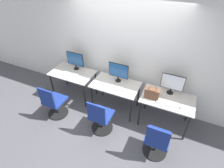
# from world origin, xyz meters

# --- Properties ---
(ground_plane) EXTENTS (20.00, 20.00, 0.00)m
(ground_plane) POSITION_xyz_m (0.00, 0.00, 0.00)
(ground_plane) COLOR #4C4C51
(wall_back) EXTENTS (12.00, 0.05, 2.80)m
(wall_back) POSITION_xyz_m (0.00, 0.80, 1.40)
(wall_back) COLOR silver
(wall_back) RESTS_ON ground_plane
(desk_left) EXTENTS (1.09, 0.67, 0.74)m
(desk_left) POSITION_xyz_m (-1.19, 0.34, 0.66)
(desk_left) COLOR #BCB7AD
(desk_left) RESTS_ON ground_plane
(monitor_left) EXTENTS (0.47, 0.14, 0.46)m
(monitor_left) POSITION_xyz_m (-1.19, 0.52, 1.01)
(monitor_left) COLOR black
(monitor_left) RESTS_ON desk_left
(keyboard_left) EXTENTS (0.41, 0.16, 0.02)m
(keyboard_left) POSITION_xyz_m (-1.19, 0.25, 0.75)
(keyboard_left) COLOR silver
(keyboard_left) RESTS_ON desk_left
(mouse_left) EXTENTS (0.06, 0.09, 0.03)m
(mouse_left) POSITION_xyz_m (-0.89, 0.24, 0.76)
(mouse_left) COLOR silver
(mouse_left) RESTS_ON desk_left
(office_chair_left) EXTENTS (0.48, 0.48, 0.90)m
(office_chair_left) POSITION_xyz_m (-1.19, -0.48, 0.37)
(office_chair_left) COLOR black
(office_chair_left) RESTS_ON ground_plane
(desk_center) EXTENTS (1.09, 0.67, 0.74)m
(desk_center) POSITION_xyz_m (0.00, 0.34, 0.66)
(desk_center) COLOR #BCB7AD
(desk_center) RESTS_ON ground_plane
(monitor_center) EXTENTS (0.47, 0.14, 0.46)m
(monitor_center) POSITION_xyz_m (0.00, 0.49, 1.01)
(monitor_center) COLOR black
(monitor_center) RESTS_ON desk_center
(keyboard_center) EXTENTS (0.41, 0.16, 0.02)m
(keyboard_center) POSITION_xyz_m (0.00, 0.19, 0.75)
(keyboard_center) COLOR silver
(keyboard_center) RESTS_ON desk_center
(mouse_center) EXTENTS (0.06, 0.09, 0.03)m
(mouse_center) POSITION_xyz_m (0.26, 0.18, 0.76)
(mouse_center) COLOR silver
(mouse_center) RESTS_ON desk_center
(office_chair_center) EXTENTS (0.48, 0.48, 0.90)m
(office_chair_center) POSITION_xyz_m (-0.01, -0.43, 0.37)
(office_chair_center) COLOR black
(office_chair_center) RESTS_ON ground_plane
(desk_right) EXTENTS (1.09, 0.67, 0.74)m
(desk_right) POSITION_xyz_m (1.19, 0.34, 0.66)
(desk_right) COLOR #BCB7AD
(desk_right) RESTS_ON ground_plane
(monitor_right) EXTENTS (0.47, 0.14, 0.46)m
(monitor_right) POSITION_xyz_m (1.19, 0.54, 1.01)
(monitor_right) COLOR black
(monitor_right) RESTS_ON desk_right
(keyboard_right) EXTENTS (0.41, 0.16, 0.02)m
(keyboard_right) POSITION_xyz_m (1.19, 0.19, 0.75)
(keyboard_right) COLOR silver
(keyboard_right) RESTS_ON desk_right
(mouse_right) EXTENTS (0.06, 0.09, 0.03)m
(mouse_right) POSITION_xyz_m (1.47, 0.17, 0.76)
(mouse_right) COLOR silver
(mouse_right) RESTS_ON desk_right
(office_chair_right) EXTENTS (0.48, 0.48, 0.90)m
(office_chair_right) POSITION_xyz_m (1.20, -0.51, 0.37)
(office_chair_right) COLOR black
(office_chair_right) RESTS_ON ground_plane
(handbag) EXTENTS (0.30, 0.18, 0.25)m
(handbag) POSITION_xyz_m (0.86, 0.24, 0.86)
(handbag) COLOR brown
(handbag) RESTS_ON desk_right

